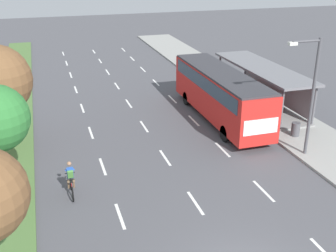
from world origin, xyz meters
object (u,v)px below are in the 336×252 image
(bus, at_px, (220,90))
(trash_bin, at_px, (295,129))
(cyclist, at_px, (71,180))
(bus_shelter, at_px, (265,82))
(streetlight, at_px, (311,90))

(bus, height_order, trash_bin, bus)
(bus, distance_m, cyclist, 12.73)
(bus_shelter, relative_size, cyclist, 5.77)
(bus, height_order, cyclist, bus)
(bus_shelter, bearing_deg, streetlight, -104.39)
(bus_shelter, height_order, bus, bus)
(bus_shelter, relative_size, streetlight, 1.62)
(cyclist, relative_size, trash_bin, 2.14)
(cyclist, distance_m, streetlight, 13.11)
(bus, bearing_deg, trash_bin, -53.56)
(bus_shelter, xyz_separation_m, streetlight, (-2.11, -8.22, 2.02))
(bus, relative_size, trash_bin, 13.28)
(streetlight, bearing_deg, bus_shelter, 75.61)
(bus, bearing_deg, streetlight, -71.93)
(bus_shelter, relative_size, trash_bin, 12.35)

